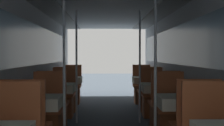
{
  "coord_description": "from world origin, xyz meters",
  "views": [
    {
      "loc": [
        -0.07,
        -1.58,
        1.25
      ],
      "look_at": [
        0.04,
        2.93,
        1.15
      ],
      "focal_mm": 50.0,
      "sensor_mm": 36.0,
      "label": 1
    }
  ],
  "objects_px": {
    "dining_table_left_1": "(38,105)",
    "chair_left_far_3": "(72,92)",
    "chair_right_near_3": "(148,98)",
    "chair_right_near_2": "(163,112)",
    "chair_left_far_2": "(63,102)",
    "chair_right_far_1": "(171,119)",
    "support_pole_left_2": "(77,67)",
    "dining_table_left_2": "(59,90)",
    "dining_table_left_3": "(69,82)",
    "dining_table_right_2": "(157,90)",
    "chair_right_far_3": "(142,92)",
    "support_pole_left_1": "(64,72)",
    "support_pole_right_1": "(155,72)",
    "support_pole_right_2": "(140,67)",
    "chair_left_far_1": "(47,120)",
    "chair_left_near_3": "(67,98)",
    "chair_left_near_2": "(54,113)",
    "dining_table_right_3": "(145,82)",
    "dining_table_right_1": "(181,104)",
    "chair_right_far_2": "(153,102)"
  },
  "relations": [
    {
      "from": "chair_left_far_1",
      "to": "chair_left_near_3",
      "type": "relative_size",
      "value": 1.0
    },
    {
      "from": "chair_right_far_1",
      "to": "chair_right_far_2",
      "type": "xyz_separation_m",
      "value": [
        0.0,
        1.77,
        0.0
      ]
    },
    {
      "from": "support_pole_left_2",
      "to": "dining_table_right_3",
      "type": "height_order",
      "value": "support_pole_left_2"
    },
    {
      "from": "dining_table_left_3",
      "to": "support_pole_right_1",
      "type": "relative_size",
      "value": 0.35
    },
    {
      "from": "support_pole_right_1",
      "to": "support_pole_left_1",
      "type": "bearing_deg",
      "value": 180.0
    },
    {
      "from": "dining_table_left_3",
      "to": "dining_table_right_2",
      "type": "xyz_separation_m",
      "value": [
        1.83,
        -1.77,
        0.0
      ]
    },
    {
      "from": "chair_right_far_1",
      "to": "support_pole_right_1",
      "type": "bearing_deg",
      "value": 60.49
    },
    {
      "from": "chair_left_near_3",
      "to": "dining_table_left_2",
      "type": "bearing_deg",
      "value": -90.0
    },
    {
      "from": "support_pole_right_1",
      "to": "dining_table_left_2",
      "type": "bearing_deg",
      "value": 130.38
    },
    {
      "from": "chair_left_far_1",
      "to": "chair_left_near_2",
      "type": "distance_m",
      "value": 0.6
    },
    {
      "from": "dining_table_left_2",
      "to": "chair_left_far_2",
      "type": "distance_m",
      "value": 0.66
    },
    {
      "from": "chair_left_far_3",
      "to": "chair_right_far_2",
      "type": "xyz_separation_m",
      "value": [
        1.83,
        -1.77,
        0.0
      ]
    },
    {
      "from": "dining_table_left_2",
      "to": "support_pole_right_2",
      "type": "xyz_separation_m",
      "value": [
        1.5,
        0.0,
        0.43
      ]
    },
    {
      "from": "chair_right_far_2",
      "to": "dining_table_right_2",
      "type": "bearing_deg",
      "value": 90.0
    },
    {
      "from": "dining_table_left_1",
      "to": "support_pole_right_1",
      "type": "distance_m",
      "value": 1.56
    },
    {
      "from": "chair_left_far_2",
      "to": "chair_left_far_3",
      "type": "xyz_separation_m",
      "value": [
        0.0,
        1.77,
        0.0
      ]
    },
    {
      "from": "support_pole_left_2",
      "to": "dining_table_left_3",
      "type": "xyz_separation_m",
      "value": [
        -0.33,
        1.77,
        -0.43
      ]
    },
    {
      "from": "chair_left_far_1",
      "to": "dining_table_right_2",
      "type": "relative_size",
      "value": 1.38
    },
    {
      "from": "support_pole_left_2",
      "to": "dining_table_right_3",
      "type": "bearing_deg",
      "value": 49.62
    },
    {
      "from": "dining_table_right_2",
      "to": "chair_right_far_3",
      "type": "xyz_separation_m",
      "value": [
        0.0,
        2.35,
        -0.32
      ]
    },
    {
      "from": "dining_table_right_2",
      "to": "support_pole_right_2",
      "type": "relative_size",
      "value": 0.35
    },
    {
      "from": "dining_table_right_2",
      "to": "chair_right_far_1",
      "type": "bearing_deg",
      "value": -90.0
    },
    {
      "from": "support_pole_left_1",
      "to": "chair_left_far_3",
      "type": "distance_m",
      "value": 4.2
    },
    {
      "from": "dining_table_left_2",
      "to": "support_pole_left_1",
      "type": "bearing_deg",
      "value": -79.42
    },
    {
      "from": "chair_left_far_2",
      "to": "chair_right_far_3",
      "type": "height_order",
      "value": "same"
    },
    {
      "from": "dining_table_left_1",
      "to": "chair_left_far_3",
      "type": "xyz_separation_m",
      "value": [
        0.0,
        4.12,
        -0.32
      ]
    },
    {
      "from": "chair_left_near_2",
      "to": "dining_table_left_3",
      "type": "xyz_separation_m",
      "value": [
        0.0,
        2.35,
        0.32
      ]
    },
    {
      "from": "dining_table_right_1",
      "to": "chair_left_far_1",
      "type": "bearing_deg",
      "value": 162.35
    },
    {
      "from": "chair_left_near_2",
      "to": "chair_right_near_3",
      "type": "distance_m",
      "value": 2.55
    },
    {
      "from": "chair_right_near_3",
      "to": "support_pole_right_2",
      "type": "bearing_deg",
      "value": -105.59
    },
    {
      "from": "dining_table_right_2",
      "to": "support_pole_right_1",
      "type": "bearing_deg",
      "value": -100.58
    },
    {
      "from": "chair_left_far_2",
      "to": "support_pole_right_2",
      "type": "height_order",
      "value": "support_pole_right_2"
    },
    {
      "from": "dining_table_left_1",
      "to": "dining_table_left_2",
      "type": "relative_size",
      "value": 1.0
    },
    {
      "from": "support_pole_left_2",
      "to": "dining_table_left_2",
      "type": "bearing_deg",
      "value": 180.0
    },
    {
      "from": "chair_right_far_3",
      "to": "support_pole_left_1",
      "type": "bearing_deg",
      "value": 69.95
    },
    {
      "from": "chair_left_far_1",
      "to": "chair_right_near_2",
      "type": "height_order",
      "value": "same"
    },
    {
      "from": "chair_right_far_1",
      "to": "support_pole_right_1",
      "type": "height_order",
      "value": "support_pole_right_1"
    },
    {
      "from": "dining_table_left_3",
      "to": "chair_right_near_2",
      "type": "height_order",
      "value": "chair_right_near_2"
    },
    {
      "from": "dining_table_left_3",
      "to": "chair_left_far_3",
      "type": "height_order",
      "value": "chair_left_far_3"
    },
    {
      "from": "chair_right_near_3",
      "to": "chair_right_near_2",
      "type": "bearing_deg",
      "value": -90.0
    },
    {
      "from": "support_pole_right_2",
      "to": "dining_table_left_1",
      "type": "bearing_deg",
      "value": -130.38
    },
    {
      "from": "chair_right_far_2",
      "to": "support_pole_left_1",
      "type": "bearing_deg",
      "value": 57.41
    },
    {
      "from": "support_pole_right_1",
      "to": "dining_table_left_1",
      "type": "bearing_deg",
      "value": 180.0
    },
    {
      "from": "support_pole_right_1",
      "to": "support_pole_right_2",
      "type": "distance_m",
      "value": 1.77
    },
    {
      "from": "chair_left_far_3",
      "to": "chair_right_far_3",
      "type": "distance_m",
      "value": 1.83
    },
    {
      "from": "support_pole_right_1",
      "to": "chair_right_far_3",
      "type": "distance_m",
      "value": 4.2
    },
    {
      "from": "chair_right_far_1",
      "to": "chair_right_near_2",
      "type": "height_order",
      "value": "same"
    },
    {
      "from": "chair_left_far_2",
      "to": "chair_right_far_1",
      "type": "height_order",
      "value": "same"
    },
    {
      "from": "chair_right_far_1",
      "to": "chair_right_far_3",
      "type": "bearing_deg",
      "value": -90.0
    },
    {
      "from": "support_pole_left_2",
      "to": "support_pole_right_1",
      "type": "xyz_separation_m",
      "value": [
        1.17,
        -1.77,
        0.0
      ]
    }
  ]
}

